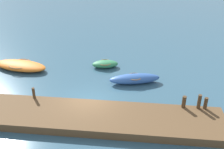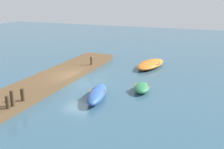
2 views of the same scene
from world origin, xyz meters
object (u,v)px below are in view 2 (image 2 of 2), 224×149
(rowboat_blue, at_px, (97,94))
(motorboat_orange, at_px, (151,64))
(mooring_post_west, at_px, (91,61))
(mooring_post_mid_west, at_px, (23,95))
(dinghy_green, at_px, (142,88))
(mooring_post_mid_east, at_px, (12,98))
(mooring_post_east, at_px, (7,102))

(rowboat_blue, distance_m, motorboat_orange, 10.35)
(mooring_post_west, height_order, mooring_post_mid_west, mooring_post_mid_west)
(dinghy_green, distance_m, mooring_post_mid_west, 8.94)
(mooring_post_west, xyz_separation_m, mooring_post_mid_west, (10.35, 0.00, 0.01))
(motorboat_orange, distance_m, mooring_post_west, 6.25)
(motorboat_orange, relative_size, mooring_post_west, 6.36)
(mooring_post_mid_west, xyz_separation_m, mooring_post_mid_east, (0.98, 0.00, 0.09))
(rowboat_blue, height_order, mooring_post_mid_east, mooring_post_mid_east)
(dinghy_green, distance_m, motorboat_orange, 7.58)
(dinghy_green, xyz_separation_m, mooring_post_mid_west, (6.15, -6.46, 0.66))
(dinghy_green, relative_size, mooring_post_west, 3.09)
(motorboat_orange, relative_size, mooring_post_mid_west, 6.15)
(motorboat_orange, distance_m, mooring_post_east, 15.95)
(mooring_post_east, bearing_deg, rowboat_blue, 141.14)
(dinghy_green, xyz_separation_m, motorboat_orange, (-7.49, -1.19, 0.03))
(mooring_post_west, xyz_separation_m, mooring_post_mid_east, (11.32, 0.00, 0.11))
(dinghy_green, xyz_separation_m, mooring_post_mid_east, (7.13, -6.46, 0.75))
(rowboat_blue, height_order, motorboat_orange, rowboat_blue)
(rowboat_blue, distance_m, mooring_post_west, 7.98)
(dinghy_green, xyz_separation_m, rowboat_blue, (2.76, -2.60, 0.08))
(mooring_post_mid_west, distance_m, mooring_post_east, 1.40)
(mooring_post_west, relative_size, mooring_post_east, 0.98)
(motorboat_orange, xyz_separation_m, mooring_post_mid_east, (14.62, -5.27, 0.73))
(mooring_post_mid_west, bearing_deg, mooring_post_west, 180.00)
(mooring_post_mid_east, relative_size, mooring_post_east, 1.23)
(mooring_post_west, height_order, mooring_post_mid_east, mooring_post_mid_east)
(mooring_post_mid_west, bearing_deg, dinghy_green, 133.61)
(dinghy_green, height_order, mooring_post_east, mooring_post_east)
(motorboat_orange, height_order, mooring_post_mid_east, mooring_post_mid_east)
(mooring_post_mid_east, bearing_deg, mooring_post_mid_west, 180.00)
(rowboat_blue, relative_size, motorboat_orange, 0.83)
(motorboat_orange, bearing_deg, dinghy_green, 18.78)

